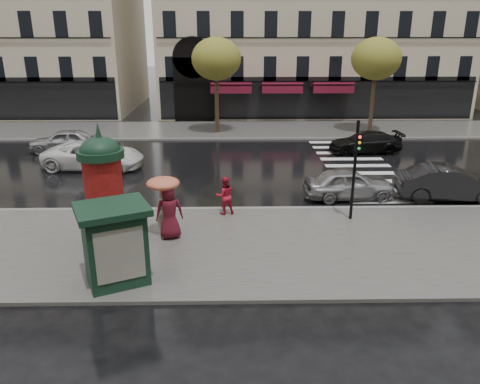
{
  "coord_description": "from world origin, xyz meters",
  "views": [
    {
      "loc": [
        -0.98,
        -15.16,
        7.24
      ],
      "look_at": [
        -0.67,
        1.5,
        1.36
      ],
      "focal_mm": 35.0,
      "sensor_mm": 36.0,
      "label": 1
    }
  ],
  "objects_px": {
    "car_silver": "(349,184)",
    "car_darkgrey": "(449,183)",
    "newsstand": "(115,243)",
    "car_far_silver": "(64,141)",
    "woman_umbrella": "(164,196)",
    "car_white": "(94,155)",
    "car_black": "(365,142)",
    "woman_red": "(225,195)",
    "man_burgundy": "(169,212)",
    "morris_column": "(104,186)",
    "traffic_light": "(356,161)"
  },
  "relations": [
    {
      "from": "man_burgundy",
      "to": "car_silver",
      "type": "height_order",
      "value": "man_burgundy"
    },
    {
      "from": "man_burgundy",
      "to": "car_far_silver",
      "type": "bearing_deg",
      "value": -71.11
    },
    {
      "from": "man_burgundy",
      "to": "car_far_silver",
      "type": "xyz_separation_m",
      "value": [
        -8.04,
        12.84,
        -0.41
      ]
    },
    {
      "from": "car_darkgrey",
      "to": "car_black",
      "type": "distance_m",
      "value": 8.45
    },
    {
      "from": "woman_umbrella",
      "to": "car_far_silver",
      "type": "xyz_separation_m",
      "value": [
        -7.84,
        12.61,
        -0.9
      ]
    },
    {
      "from": "woman_umbrella",
      "to": "car_black",
      "type": "xyz_separation_m",
      "value": [
        10.54,
        12.14,
        -0.97
      ]
    },
    {
      "from": "newsstand",
      "to": "car_far_silver",
      "type": "distance_m",
      "value": 17.27
    },
    {
      "from": "newsstand",
      "to": "man_burgundy",
      "type": "bearing_deg",
      "value": 68.37
    },
    {
      "from": "car_darkgrey",
      "to": "woman_red",
      "type": "bearing_deg",
      "value": 106.22
    },
    {
      "from": "traffic_light",
      "to": "car_silver",
      "type": "relative_size",
      "value": 0.98
    },
    {
      "from": "car_far_silver",
      "to": "car_silver",
      "type": "bearing_deg",
      "value": 57.55
    },
    {
      "from": "car_darkgrey",
      "to": "newsstand",
      "type": "bearing_deg",
      "value": 124.37
    },
    {
      "from": "car_white",
      "to": "car_black",
      "type": "distance_m",
      "value": 15.88
    },
    {
      "from": "car_far_silver",
      "to": "woman_red",
      "type": "bearing_deg",
      "value": 39.77
    },
    {
      "from": "man_burgundy",
      "to": "traffic_light",
      "type": "distance_m",
      "value": 7.19
    },
    {
      "from": "woman_red",
      "to": "man_burgundy",
      "type": "xyz_separation_m",
      "value": [
        -1.92,
        -2.24,
        0.22
      ]
    },
    {
      "from": "woman_umbrella",
      "to": "traffic_light",
      "type": "distance_m",
      "value": 7.26
    },
    {
      "from": "man_burgundy",
      "to": "car_silver",
      "type": "distance_m",
      "value": 8.57
    },
    {
      "from": "traffic_light",
      "to": "car_white",
      "type": "bearing_deg",
      "value": 147.79
    },
    {
      "from": "woman_red",
      "to": "newsstand",
      "type": "relative_size",
      "value": 0.62
    },
    {
      "from": "morris_column",
      "to": "car_darkgrey",
      "type": "distance_m",
      "value": 14.64
    },
    {
      "from": "woman_umbrella",
      "to": "car_black",
      "type": "bearing_deg",
      "value": 49.04
    },
    {
      "from": "morris_column",
      "to": "car_white",
      "type": "distance_m",
      "value": 9.89
    },
    {
      "from": "newsstand",
      "to": "car_far_silver",
      "type": "relative_size",
      "value": 0.61
    },
    {
      "from": "newsstand",
      "to": "car_darkgrey",
      "type": "height_order",
      "value": "newsstand"
    },
    {
      "from": "morris_column",
      "to": "car_darkgrey",
      "type": "height_order",
      "value": "morris_column"
    },
    {
      "from": "car_black",
      "to": "car_far_silver",
      "type": "relative_size",
      "value": 1.07
    },
    {
      "from": "car_white",
      "to": "woman_umbrella",
      "type": "bearing_deg",
      "value": -144.71
    },
    {
      "from": "woman_umbrella",
      "to": "woman_red",
      "type": "bearing_deg",
      "value": 43.51
    },
    {
      "from": "traffic_light",
      "to": "car_darkgrey",
      "type": "bearing_deg",
      "value": 26.74
    },
    {
      "from": "newsstand",
      "to": "car_darkgrey",
      "type": "bearing_deg",
      "value": 28.48
    },
    {
      "from": "newsstand",
      "to": "woman_umbrella",
      "type": "bearing_deg",
      "value": 73.04
    },
    {
      "from": "morris_column",
      "to": "car_silver",
      "type": "relative_size",
      "value": 1.05
    },
    {
      "from": "woman_red",
      "to": "morris_column",
      "type": "distance_m",
      "value": 4.88
    },
    {
      "from": "newsstand",
      "to": "car_darkgrey",
      "type": "relative_size",
      "value": 0.54
    },
    {
      "from": "car_white",
      "to": "woman_red",
      "type": "bearing_deg",
      "value": -128.18
    },
    {
      "from": "morris_column",
      "to": "traffic_light",
      "type": "bearing_deg",
      "value": 10.53
    },
    {
      "from": "morris_column",
      "to": "car_black",
      "type": "xyz_separation_m",
      "value": [
        12.51,
        12.48,
        -1.49
      ]
    },
    {
      "from": "woman_red",
      "to": "morris_column",
      "type": "relative_size",
      "value": 0.37
    },
    {
      "from": "newsstand",
      "to": "car_silver",
      "type": "height_order",
      "value": "newsstand"
    },
    {
      "from": "car_black",
      "to": "car_far_silver",
      "type": "distance_m",
      "value": 18.38
    },
    {
      "from": "woman_red",
      "to": "car_far_silver",
      "type": "distance_m",
      "value": 14.54
    },
    {
      "from": "woman_red",
      "to": "car_silver",
      "type": "distance_m",
      "value": 5.87
    },
    {
      "from": "traffic_light",
      "to": "car_silver",
      "type": "xyz_separation_m",
      "value": [
        0.55,
        2.7,
        -1.81
      ]
    },
    {
      "from": "traffic_light",
      "to": "car_black",
      "type": "distance_m",
      "value": 11.49
    },
    {
      "from": "woman_umbrella",
      "to": "morris_column",
      "type": "bearing_deg",
      "value": -170.07
    },
    {
      "from": "car_silver",
      "to": "car_darkgrey",
      "type": "xyz_separation_m",
      "value": [
        4.37,
        -0.23,
        0.07
      ]
    },
    {
      "from": "traffic_light",
      "to": "woman_umbrella",
      "type": "bearing_deg",
      "value": -169.3
    },
    {
      "from": "newsstand",
      "to": "car_silver",
      "type": "bearing_deg",
      "value": 40.16
    },
    {
      "from": "car_silver",
      "to": "car_darkgrey",
      "type": "height_order",
      "value": "car_darkgrey"
    }
  ]
}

